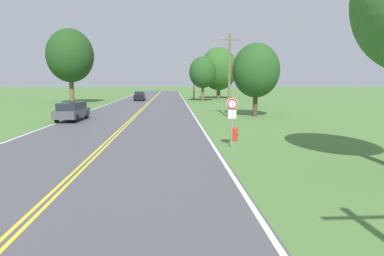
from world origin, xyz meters
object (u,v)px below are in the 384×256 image
tree_behind_sign (203,72)px  car_black_sedan_mid_near (140,96)px  traffic_sign (232,110)px  car_dark_grey_suv_approaching (72,111)px  tree_left_verge (256,71)px  tree_far_back (70,56)px  fire_hydrant (235,134)px  tree_mid_treeline (219,69)px

tree_behind_sign → car_black_sedan_mid_near: bearing=168.8°
traffic_sign → car_black_sedan_mid_near: (-8.81, 43.90, -1.13)m
car_dark_grey_suv_approaching → car_black_sedan_mid_near: 31.07m
tree_left_verge → car_dark_grey_suv_approaching: tree_left_verge is taller
tree_left_verge → tree_far_back: tree_far_back is taller
fire_hydrant → traffic_sign: traffic_sign is taller
fire_hydrant → tree_mid_treeline: size_ratio=0.09×
tree_behind_sign → tree_mid_treeline: size_ratio=0.76×
tree_behind_sign → tree_far_back: 21.53m
traffic_sign → tree_far_back: bearing=116.8°
tree_far_back → fire_hydrant: bearing=-61.3°
traffic_sign → car_black_sedan_mid_near: traffic_sign is taller
traffic_sign → car_dark_grey_suv_approaching: traffic_sign is taller
car_dark_grey_suv_approaching → car_black_sedan_mid_near: size_ratio=0.98×
tree_left_verge → car_dark_grey_suv_approaching: (-16.92, -2.69, -3.59)m
fire_hydrant → car_black_sedan_mid_near: size_ratio=0.17×
fire_hydrant → car_black_sedan_mid_near: (-9.32, 41.96, 0.41)m
tree_mid_treeline → car_black_sedan_mid_near: bearing=-158.3°
car_dark_grey_suv_approaching → car_black_sedan_mid_near: car_black_sedan_mid_near is taller
fire_hydrant → car_dark_grey_suv_approaching: size_ratio=0.18×
tree_mid_treeline → tree_far_back: size_ratio=0.88×
tree_behind_sign → tree_mid_treeline: (3.85, 8.13, 0.89)m
traffic_sign → car_dark_grey_suv_approaching: 17.61m
traffic_sign → fire_hydrant: bearing=75.3°
car_black_sedan_mid_near → tree_mid_treeline: bearing=-69.8°
tree_mid_treeline → car_black_sedan_mid_near: size_ratio=2.04×
tree_far_back → tree_mid_treeline: bearing=27.9°
fire_hydrant → tree_behind_sign: size_ratio=0.11×
traffic_sign → tree_behind_sign: size_ratio=0.34×
fire_hydrant → tree_mid_treeline: tree_mid_treeline is taller
traffic_sign → tree_mid_treeline: size_ratio=0.26×
tree_behind_sign → car_dark_grey_suv_approaching: bearing=-116.2°
tree_left_verge → traffic_sign: bearing=-107.9°
traffic_sign → tree_mid_treeline: 50.35m
car_dark_grey_suv_approaching → fire_hydrant: bearing=-129.3°
tree_left_verge → car_black_sedan_mid_near: size_ratio=1.45×
tree_far_back → car_black_sedan_mid_near: size_ratio=2.32×
fire_hydrant → car_black_sedan_mid_near: car_black_sedan_mid_near is taller
traffic_sign → tree_left_verge: tree_left_verge is taller
tree_mid_treeline → car_black_sedan_mid_near: (-14.91, -5.94, -4.94)m
traffic_sign → tree_far_back: (-18.57, 36.78, 5.30)m
car_black_sedan_mid_near → tree_behind_sign: bearing=-102.7°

